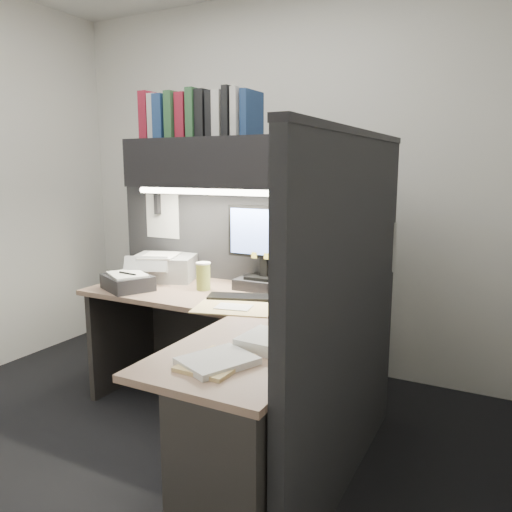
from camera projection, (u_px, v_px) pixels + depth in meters
name	position (u px, v px, depth m)	size (l,w,h in m)	color
floor	(154.00, 449.00, 2.65)	(3.50, 3.50, 0.00)	black
wall_back	(276.00, 184.00, 3.72)	(3.50, 0.04, 2.70)	silver
partition_back	(243.00, 270.00, 3.31)	(1.90, 0.06, 1.60)	black
partition_right	(348.00, 321.00, 2.22)	(0.06, 1.50, 1.60)	black
desk	(221.00, 387.00, 2.37)	(1.70, 1.53, 0.73)	#96755F
overhead_shelf	(242.00, 163.00, 2.98)	(1.55, 0.34, 0.30)	black
task_light_tube	(230.00, 192.00, 2.89)	(0.04, 0.04, 1.32)	white
monitor	(264.00, 257.00, 3.03)	(0.48, 0.21, 0.52)	black
keyboard	(244.00, 297.00, 2.85)	(0.41, 0.14, 0.02)	black
mousepad	(323.00, 315.00, 2.55)	(0.20, 0.18, 0.00)	#1A448F
mouse	(323.00, 311.00, 2.53)	(0.06, 0.10, 0.04)	black
telephone	(310.00, 291.00, 2.87)	(0.20, 0.21, 0.08)	beige
coffee_cup	(203.00, 277.00, 3.05)	(0.09, 0.09, 0.16)	#B0BD4B
printer	(165.00, 267.00, 3.36)	(0.40, 0.34, 0.16)	#929597
notebook_stack	(128.00, 282.00, 3.07)	(0.30, 0.25, 0.09)	black
open_folder	(234.00, 308.00, 2.66)	(0.41, 0.27, 0.01)	#DCC07B
paper_stack_a	(274.00, 343.00, 2.07)	(0.27, 0.23, 0.05)	white
paper_stack_b	(217.00, 361.00, 1.90)	(0.21, 0.27, 0.03)	white
manila_stack	(216.00, 363.00, 1.90)	(0.21, 0.27, 0.02)	#DCC07B
binder_row	(196.00, 115.00, 3.08)	(0.79, 0.26, 0.30)	maroon
pinned_papers	(273.00, 244.00, 2.76)	(1.76, 1.31, 0.51)	white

